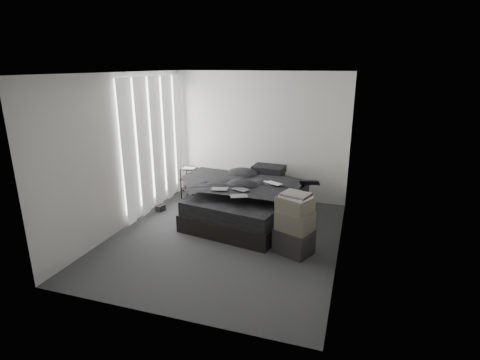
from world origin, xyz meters
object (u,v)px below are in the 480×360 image
(bed, at_px, (249,211))
(box_lower, at_px, (294,241))
(side_stand, at_px, (190,183))
(laptop, at_px, (271,180))

(bed, relative_size, box_lower, 4.19)
(side_stand, bearing_deg, bed, -24.71)
(side_stand, distance_m, box_lower, 3.07)
(side_stand, bearing_deg, laptop, -20.44)
(laptop, bearing_deg, box_lower, -31.12)
(bed, distance_m, laptop, 0.76)
(laptop, relative_size, side_stand, 0.54)
(laptop, distance_m, box_lower, 1.33)
(bed, bearing_deg, side_stand, 165.35)
(bed, relative_size, side_stand, 3.34)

